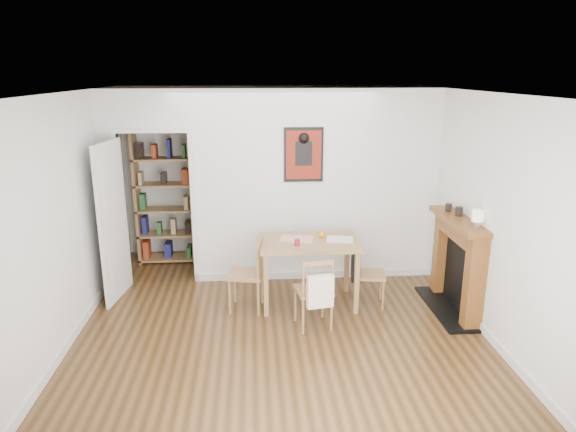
{
  "coord_description": "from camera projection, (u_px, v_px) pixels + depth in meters",
  "views": [
    {
      "loc": [
        -0.28,
        -5.33,
        2.81
      ],
      "look_at": [
        0.14,
        0.6,
        1.13
      ],
      "focal_mm": 32.0,
      "sensor_mm": 36.0,
      "label": 1
    }
  ],
  "objects": [
    {
      "name": "placemat",
      "position": [
        297.0,
        239.0,
        6.3
      ],
      "size": [
        0.46,
        0.38,
        0.0
      ],
      "primitive_type": "cube",
      "rotation": [
        0.0,
        0.0,
        -0.2
      ],
      "color": "#C0B49E",
      "rests_on": "dining_table"
    },
    {
      "name": "ground",
      "position": [
        279.0,
        324.0,
        5.9
      ],
      "size": [
        5.2,
        5.2,
        0.0
      ],
      "primitive_type": "plane",
      "color": "brown",
      "rests_on": "ground"
    },
    {
      "name": "chair_left",
      "position": [
        246.0,
        275.0,
        6.18
      ],
      "size": [
        0.51,
        0.51,
        0.89
      ],
      "color": "#9A6947",
      "rests_on": "ground"
    },
    {
      "name": "fireplace",
      "position": [
        458.0,
        262.0,
        6.12
      ],
      "size": [
        0.45,
        1.25,
        1.16
      ],
      "color": "brown",
      "rests_on": "ground"
    },
    {
      "name": "bookshelf",
      "position": [
        165.0,
        197.0,
        7.63
      ],
      "size": [
        0.85,
        0.34,
        2.02
      ],
      "color": "olive",
      "rests_on": "ground"
    },
    {
      "name": "chair_right",
      "position": [
        369.0,
        274.0,
        6.31
      ],
      "size": [
        0.49,
        0.44,
        0.78
      ],
      "color": "#9A6947",
      "rests_on": "ground"
    },
    {
      "name": "orange_fruit",
      "position": [
        322.0,
        234.0,
        6.36
      ],
      "size": [
        0.07,
        0.07,
        0.07
      ],
      "primitive_type": "sphere",
      "color": "orange",
      "rests_on": "dining_table"
    },
    {
      "name": "notebook",
      "position": [
        340.0,
        239.0,
        6.26
      ],
      "size": [
        0.35,
        0.28,
        0.02
      ],
      "primitive_type": "cube",
      "rotation": [
        0.0,
        0.0,
        -0.16
      ],
      "color": "silver",
      "rests_on": "dining_table"
    },
    {
      "name": "dining_table",
      "position": [
        309.0,
        249.0,
        6.26
      ],
      "size": [
        1.21,
        0.77,
        0.82
      ],
      "color": "olive",
      "rests_on": "ground"
    },
    {
      "name": "mantel_lamp",
      "position": [
        478.0,
        217.0,
        5.58
      ],
      "size": [
        0.13,
        0.13,
        0.2
      ],
      "color": "silver",
      "rests_on": "fireplace"
    },
    {
      "name": "ceramic_jar_a",
      "position": [
        459.0,
        211.0,
        6.06
      ],
      "size": [
        0.09,
        0.09,
        0.11
      ],
      "primitive_type": "cylinder",
      "color": "black",
      "rests_on": "fireplace"
    },
    {
      "name": "chair_front",
      "position": [
        314.0,
        291.0,
        5.75
      ],
      "size": [
        0.49,
        0.54,
        0.85
      ],
      "color": "#9A6947",
      "rests_on": "ground"
    },
    {
      "name": "red_glass",
      "position": [
        297.0,
        242.0,
        6.05
      ],
      "size": [
        0.06,
        0.06,
        0.08
      ],
      "primitive_type": "cylinder",
      "color": "maroon",
      "rests_on": "dining_table"
    },
    {
      "name": "ceramic_jar_b",
      "position": [
        449.0,
        207.0,
        6.25
      ],
      "size": [
        0.08,
        0.08,
        0.1
      ],
      "primitive_type": "cylinder",
      "color": "black",
      "rests_on": "fireplace"
    },
    {
      "name": "room_shell",
      "position": [
        281.0,
        189.0,
        6.84
      ],
      "size": [
        5.2,
        5.2,
        5.2
      ],
      "color": "silver",
      "rests_on": "ground"
    }
  ]
}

